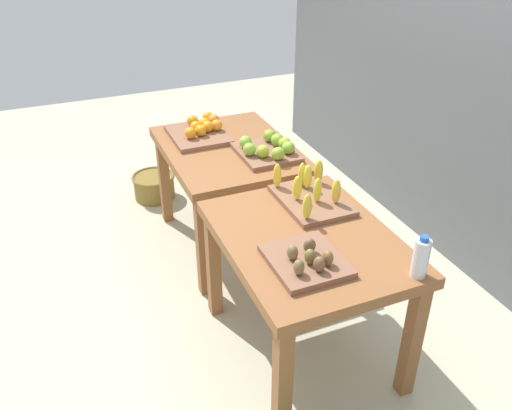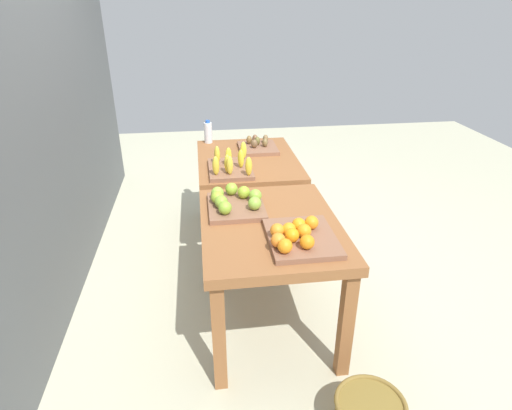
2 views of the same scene
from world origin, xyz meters
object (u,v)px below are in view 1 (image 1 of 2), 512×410
object	(u,v)px
apple_bin	(268,149)
kiwi_bin	(307,260)
water_bottle	(421,258)
orange_bin	(201,130)
banana_crate	(310,195)
wicker_basket	(154,186)
display_table_left	(229,162)
display_table_right	(307,254)

from	to	relation	value
apple_bin	kiwi_bin	bearing A→B (deg)	-15.11
apple_bin	water_bottle	bearing A→B (deg)	4.69
orange_bin	apple_bin	distance (m)	0.54
banana_crate	kiwi_bin	xyz separation A→B (m)	(0.49, -0.27, -0.02)
water_bottle	wicker_basket	distance (m)	2.60
apple_bin	wicker_basket	size ratio (longest dim) A/B	1.17
display_table_left	apple_bin	size ratio (longest dim) A/B	2.58
display_table_right	banana_crate	distance (m)	0.36
orange_bin	kiwi_bin	size ratio (longest dim) A/B	1.22
banana_crate	water_bottle	world-z (taller)	water_bottle
display_table_right	kiwi_bin	xyz separation A→B (m)	(0.21, -0.11, 0.14)
display_table_left	apple_bin	world-z (taller)	apple_bin
display_table_left	display_table_right	xyz separation A→B (m)	(1.12, 0.00, 0.00)
kiwi_bin	water_bottle	xyz separation A→B (m)	(0.25, 0.41, 0.07)
apple_bin	orange_bin	bearing A→B (deg)	-147.08
banana_crate	kiwi_bin	world-z (taller)	banana_crate
display_table_left	water_bottle	xyz separation A→B (m)	(1.58, 0.30, 0.20)
banana_crate	wicker_basket	size ratio (longest dim) A/B	1.27
display_table_right	kiwi_bin	bearing A→B (deg)	-28.96
orange_bin	kiwi_bin	world-z (taller)	orange_bin
orange_bin	display_table_right	bearing A→B (deg)	4.55
banana_crate	water_bottle	distance (m)	0.76
display_table_left	kiwi_bin	distance (m)	1.34
apple_bin	display_table_right	bearing A→B (deg)	-11.63
kiwi_bin	wicker_basket	bearing A→B (deg)	-173.76
apple_bin	water_bottle	distance (m)	1.37
display_table_right	banana_crate	bearing A→B (deg)	150.73
water_bottle	orange_bin	bearing A→B (deg)	-167.39
orange_bin	wicker_basket	xyz separation A→B (m)	(-0.60, -0.24, -0.67)
display_table_right	wicker_basket	world-z (taller)	display_table_right
display_table_right	water_bottle	world-z (taller)	water_bottle
kiwi_bin	orange_bin	bearing A→B (deg)	179.80
orange_bin	water_bottle	xyz separation A→B (m)	(1.82, 0.41, 0.06)
display_table_left	water_bottle	world-z (taller)	water_bottle
apple_bin	wicker_basket	world-z (taller)	apple_bin
display_table_left	orange_bin	world-z (taller)	orange_bin
wicker_basket	display_table_left	bearing A→B (deg)	22.72
display_table_right	kiwi_bin	world-z (taller)	kiwi_bin
orange_bin	water_bottle	world-z (taller)	water_bottle
display_table_left	apple_bin	bearing A→B (deg)	40.99
banana_crate	water_bottle	xyz separation A→B (m)	(0.74, 0.14, 0.05)
orange_bin	apple_bin	xyz separation A→B (m)	(0.46, 0.29, 0.00)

